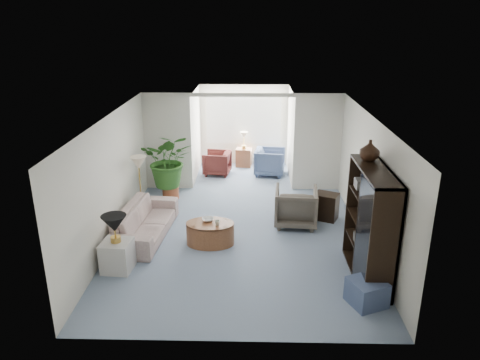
{
  "coord_description": "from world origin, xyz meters",
  "views": [
    {
      "loc": [
        0.22,
        -8.25,
        4.27
      ],
      "look_at": [
        0.0,
        0.6,
        1.1
      ],
      "focal_mm": 34.33,
      "sensor_mm": 36.0,
      "label": 1
    }
  ],
  "objects_px": {
    "coffee_table": "(210,233)",
    "ottoman": "(367,292)",
    "wingback_chair": "(296,207)",
    "entertainment_cabinet": "(370,225)",
    "coffee_bowl": "(208,219)",
    "end_table": "(117,256)",
    "framed_picture": "(372,163)",
    "cabinet_urn": "(370,150)",
    "coffee_cup": "(217,223)",
    "sofa": "(145,221)",
    "sunroom_chair_maroon": "(217,163)",
    "sunroom_chair_blue": "(270,162)",
    "table_lamp": "(114,224)",
    "floor_lamp": "(138,163)",
    "plant_pot": "(171,192)",
    "sunroom_table": "(244,157)",
    "side_table_dark": "(326,206)"
  },
  "relations": [
    {
      "from": "coffee_cup",
      "to": "sofa",
      "type": "bearing_deg",
      "value": 164.36
    },
    {
      "from": "coffee_cup",
      "to": "sunroom_table",
      "type": "height_order",
      "value": "coffee_cup"
    },
    {
      "from": "coffee_table",
      "to": "plant_pot",
      "type": "bearing_deg",
      "value": 116.52
    },
    {
      "from": "table_lamp",
      "to": "floor_lamp",
      "type": "relative_size",
      "value": 1.22
    },
    {
      "from": "sofa",
      "to": "entertainment_cabinet",
      "type": "distance_m",
      "value": 4.45
    },
    {
      "from": "coffee_table",
      "to": "sunroom_chair_blue",
      "type": "bearing_deg",
      "value": 72.64
    },
    {
      "from": "coffee_table",
      "to": "wingback_chair",
      "type": "distance_m",
      "value": 2.02
    },
    {
      "from": "sofa",
      "to": "sunroom_chair_maroon",
      "type": "relative_size",
      "value": 2.97
    },
    {
      "from": "ottoman",
      "to": "coffee_bowl",
      "type": "bearing_deg",
      "value": 142.39
    },
    {
      "from": "coffee_bowl",
      "to": "ottoman",
      "type": "bearing_deg",
      "value": -37.61
    },
    {
      "from": "end_table",
      "to": "sunroom_chair_maroon",
      "type": "xyz_separation_m",
      "value": [
        1.39,
        5.28,
        0.06
      ]
    },
    {
      "from": "side_table_dark",
      "to": "sunroom_table",
      "type": "relative_size",
      "value": 1.08
    },
    {
      "from": "sofa",
      "to": "sunroom_chair_maroon",
      "type": "xyz_separation_m",
      "value": [
        1.19,
        3.93,
        0.02
      ]
    },
    {
      "from": "framed_picture",
      "to": "cabinet_urn",
      "type": "bearing_deg",
      "value": -110.29
    },
    {
      "from": "table_lamp",
      "to": "coffee_table",
      "type": "distance_m",
      "value": 1.98
    },
    {
      "from": "coffee_cup",
      "to": "plant_pot",
      "type": "distance_m",
      "value": 2.84
    },
    {
      "from": "sofa",
      "to": "end_table",
      "type": "height_order",
      "value": "sofa"
    },
    {
      "from": "sunroom_chair_blue",
      "to": "sunroom_chair_maroon",
      "type": "distance_m",
      "value": 1.5
    },
    {
      "from": "entertainment_cabinet",
      "to": "table_lamp",
      "type": "bearing_deg",
      "value": 178.75
    },
    {
      "from": "framed_picture",
      "to": "coffee_bowl",
      "type": "distance_m",
      "value": 3.32
    },
    {
      "from": "coffee_table",
      "to": "ottoman",
      "type": "bearing_deg",
      "value": -36.76
    },
    {
      "from": "entertainment_cabinet",
      "to": "sunroom_chair_maroon",
      "type": "xyz_separation_m",
      "value": [
        -2.97,
        5.38,
        -0.64
      ]
    },
    {
      "from": "sofa",
      "to": "coffee_table",
      "type": "relative_size",
      "value": 2.3
    },
    {
      "from": "table_lamp",
      "to": "plant_pot",
      "type": "height_order",
      "value": "table_lamp"
    },
    {
      "from": "sofa",
      "to": "side_table_dark",
      "type": "distance_m",
      "value": 3.93
    },
    {
      "from": "sunroom_chair_maroon",
      "to": "sunroom_table",
      "type": "distance_m",
      "value": 1.06
    },
    {
      "from": "framed_picture",
      "to": "coffee_bowl",
      "type": "relative_size",
      "value": 2.14
    },
    {
      "from": "coffee_bowl",
      "to": "end_table",
      "type": "bearing_deg",
      "value": -143.18
    },
    {
      "from": "sofa",
      "to": "end_table",
      "type": "relative_size",
      "value": 3.97
    },
    {
      "from": "framed_picture",
      "to": "coffee_bowl",
      "type": "xyz_separation_m",
      "value": [
        -3.08,
        0.1,
        -1.22
      ]
    },
    {
      "from": "wingback_chair",
      "to": "plant_pot",
      "type": "height_order",
      "value": "wingback_chair"
    },
    {
      "from": "coffee_table",
      "to": "ottoman",
      "type": "distance_m",
      "value": 3.27
    },
    {
      "from": "end_table",
      "to": "entertainment_cabinet",
      "type": "bearing_deg",
      "value": -1.25
    },
    {
      "from": "coffee_bowl",
      "to": "ottoman",
      "type": "xyz_separation_m",
      "value": [
        2.67,
        -2.06,
        -0.27
      ]
    },
    {
      "from": "table_lamp",
      "to": "floor_lamp",
      "type": "distance_m",
      "value": 2.4
    },
    {
      "from": "framed_picture",
      "to": "sofa",
      "type": "height_order",
      "value": "framed_picture"
    },
    {
      "from": "coffee_bowl",
      "to": "sunroom_chair_blue",
      "type": "xyz_separation_m",
      "value": [
        1.38,
        4.15,
        -0.1
      ]
    },
    {
      "from": "wingback_chair",
      "to": "entertainment_cabinet",
      "type": "xyz_separation_m",
      "value": [
        1.04,
        -2.08,
        0.56
      ]
    },
    {
      "from": "coffee_cup",
      "to": "ottoman",
      "type": "relative_size",
      "value": 0.21
    },
    {
      "from": "sunroom_chair_maroon",
      "to": "sunroom_table",
      "type": "relative_size",
      "value": 1.34
    },
    {
      "from": "cabinet_urn",
      "to": "sunroom_chair_blue",
      "type": "relative_size",
      "value": 0.43
    },
    {
      "from": "end_table",
      "to": "coffee_cup",
      "type": "distance_m",
      "value": 1.96
    },
    {
      "from": "coffee_bowl",
      "to": "coffee_table",
      "type": "bearing_deg",
      "value": -63.43
    },
    {
      "from": "framed_picture",
      "to": "end_table",
      "type": "xyz_separation_m",
      "value": [
        -4.59,
        -1.03,
        -1.42
      ]
    },
    {
      "from": "entertainment_cabinet",
      "to": "sunroom_table",
      "type": "relative_size",
      "value": 3.56
    },
    {
      "from": "framed_picture",
      "to": "cabinet_urn",
      "type": "distance_m",
      "value": 0.79
    },
    {
      "from": "wingback_chair",
      "to": "entertainment_cabinet",
      "type": "bearing_deg",
      "value": 121.51
    },
    {
      "from": "cabinet_urn",
      "to": "plant_pot",
      "type": "height_order",
      "value": "cabinet_urn"
    },
    {
      "from": "sofa",
      "to": "wingback_chair",
      "type": "distance_m",
      "value": 3.19
    },
    {
      "from": "framed_picture",
      "to": "sunroom_chair_maroon",
      "type": "xyz_separation_m",
      "value": [
        -3.2,
        4.26,
        -1.36
      ]
    }
  ]
}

